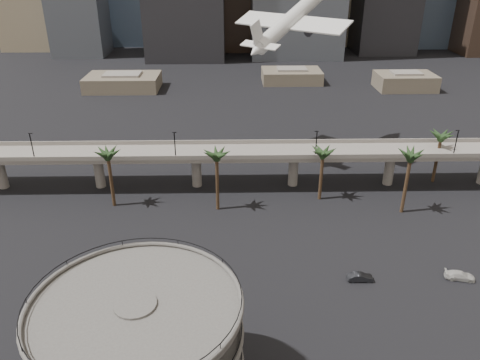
{
  "coord_description": "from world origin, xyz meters",
  "views": [
    {
      "loc": [
        -3.11,
        -41.29,
        48.28
      ],
      "look_at": [
        -1.69,
        28.0,
        14.48
      ],
      "focal_mm": 35.0,
      "sensor_mm": 36.0,
      "label": 1
    }
  ],
  "objects_px": {
    "airborne_jet": "(292,19)",
    "car_c": "(460,276)",
    "overpass": "(245,156)",
    "parking_ramp": "(141,350)",
    "car_a": "(197,275)",
    "car_b": "(360,277)"
  },
  "relations": [
    {
      "from": "overpass",
      "to": "car_a",
      "type": "xyz_separation_m",
      "value": [
        -8.89,
        -34.25,
        -6.61
      ]
    },
    {
      "from": "parking_ramp",
      "to": "overpass",
      "type": "xyz_separation_m",
      "value": [
        13.0,
        59.0,
        -2.5
      ]
    },
    {
      "from": "airborne_jet",
      "to": "car_c",
      "type": "height_order",
      "value": "airborne_jet"
    },
    {
      "from": "car_b",
      "to": "car_c",
      "type": "height_order",
      "value": "car_c"
    },
    {
      "from": "airborne_jet",
      "to": "car_c",
      "type": "distance_m",
      "value": 66.89
    },
    {
      "from": "car_a",
      "to": "car_c",
      "type": "xyz_separation_m",
      "value": [
        43.07,
        -0.92,
        -0.04
      ]
    },
    {
      "from": "parking_ramp",
      "to": "airborne_jet",
      "type": "relative_size",
      "value": 0.83
    },
    {
      "from": "airborne_jet",
      "to": "car_a",
      "type": "relative_size",
      "value": 6.25
    },
    {
      "from": "car_b",
      "to": "parking_ramp",
      "type": "bearing_deg",
      "value": 128.24
    },
    {
      "from": "parking_ramp",
      "to": "overpass",
      "type": "distance_m",
      "value": 60.46
    },
    {
      "from": "overpass",
      "to": "car_c",
      "type": "bearing_deg",
      "value": -45.81
    },
    {
      "from": "overpass",
      "to": "car_b",
      "type": "xyz_separation_m",
      "value": [
        17.75,
        -35.27,
        -6.65
      ]
    },
    {
      "from": "overpass",
      "to": "parking_ramp",
      "type": "bearing_deg",
      "value": -102.43
    },
    {
      "from": "car_a",
      "to": "car_c",
      "type": "relative_size",
      "value": 0.9
    },
    {
      "from": "airborne_jet",
      "to": "car_a",
      "type": "xyz_separation_m",
      "value": [
        -20.29,
        -52.23,
        -33.6
      ]
    },
    {
      "from": "parking_ramp",
      "to": "car_b",
      "type": "relative_size",
      "value": 5.31
    },
    {
      "from": "car_a",
      "to": "car_b",
      "type": "xyz_separation_m",
      "value": [
        26.65,
        -1.02,
        -0.04
      ]
    },
    {
      "from": "parking_ramp",
      "to": "car_b",
      "type": "bearing_deg",
      "value": 37.65
    },
    {
      "from": "parking_ramp",
      "to": "car_a",
      "type": "height_order",
      "value": "parking_ramp"
    },
    {
      "from": "airborne_jet",
      "to": "car_b",
      "type": "distance_m",
      "value": 63.3
    },
    {
      "from": "airborne_jet",
      "to": "car_c",
      "type": "xyz_separation_m",
      "value": [
        22.78,
        -53.15,
        -33.63
      ]
    },
    {
      "from": "parking_ramp",
      "to": "car_c",
      "type": "distance_m",
      "value": 53.64
    }
  ]
}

